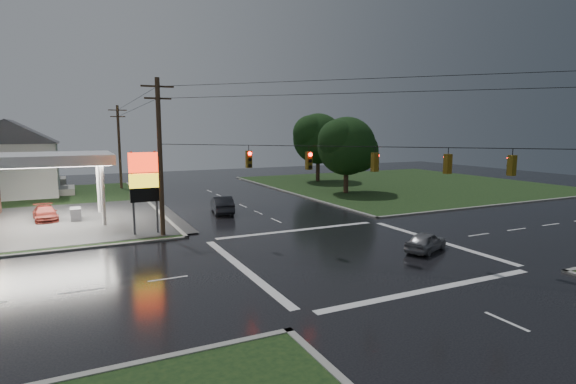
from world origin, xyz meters
name	(u,v)px	position (x,y,z in m)	size (l,w,h in m)	color
ground	(350,253)	(0.00, 0.00, 0.00)	(120.00, 120.00, 0.00)	black
grass_ne	(403,184)	(26.00, 26.00, 0.04)	(36.00, 36.00, 0.08)	black
pylon_sign	(144,179)	(-10.50, 10.50, 4.01)	(2.00, 0.35, 6.00)	#59595E
utility_pole_nw	(160,155)	(-9.50, 9.50, 5.72)	(2.20, 0.32, 11.00)	#382619
utility_pole_n	(119,146)	(-9.50, 38.00, 5.47)	(2.20, 0.32, 10.50)	#382619
traffic_signals	(353,147)	(0.02, -0.02, 6.48)	(26.87, 26.87, 1.47)	black
house_near	(12,158)	(-20.95, 36.00, 4.41)	(11.05, 8.48, 8.60)	silver
house_far	(14,153)	(-21.95, 48.00, 4.41)	(11.05, 8.48, 8.60)	silver
tree_ne_near	(348,146)	(14.14, 21.99, 5.56)	(7.99, 6.80, 8.98)	black
tree_ne_far	(319,139)	(17.15, 33.99, 6.18)	(8.46, 7.20, 9.80)	black
car_north	(222,204)	(-3.01, 16.29, 0.78)	(1.66, 4.75, 1.57)	black
car_crossing	(426,242)	(4.43, -1.70, 0.61)	(1.45, 3.61, 1.23)	slate
car_pump	(45,213)	(-17.27, 19.25, 0.62)	(1.73, 4.27, 1.24)	#551813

